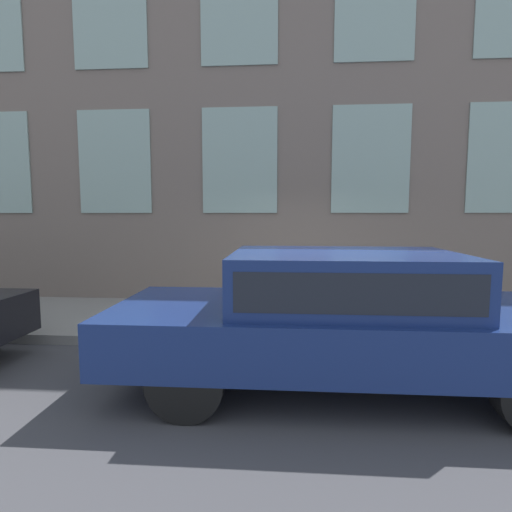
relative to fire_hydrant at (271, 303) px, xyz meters
name	(u,v)px	position (x,y,z in m)	size (l,w,h in m)	color
ground_plane	(311,351)	(-0.61, -0.60, -0.55)	(80.00, 80.00, 0.00)	#47474C
sidewalk	(306,321)	(0.75, -0.60, -0.48)	(2.72, 60.00, 0.15)	gray
building_facade	(305,86)	(2.25, -0.60, 4.01)	(0.33, 40.00, 9.12)	gray
fire_hydrant	(271,303)	(0.00, 0.00, 0.00)	(0.30, 0.42, 0.80)	gold
person	(242,281)	(0.55, 0.51, 0.26)	(0.27, 0.18, 1.10)	#232328
parked_car_navy_near	(344,312)	(-1.77, -0.88, 0.32)	(1.96, 5.12, 1.54)	black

